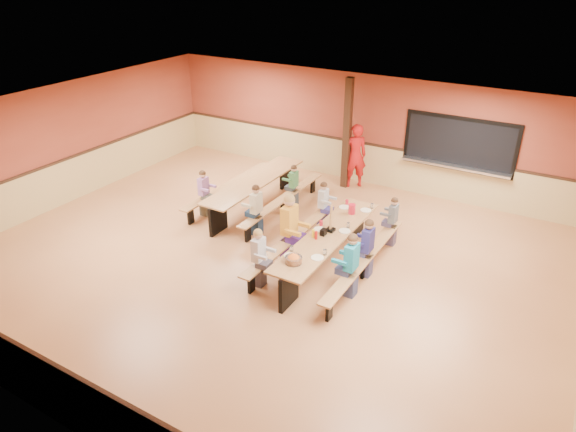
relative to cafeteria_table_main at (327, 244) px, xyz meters
The scene contains 23 objects.
ground 1.40m from the cafeteria_table_main, 159.32° to the right, with size 12.00×12.00×0.00m, color #9F643C.
room_envelope 1.31m from the cafeteria_table_main, 159.32° to the right, with size 12.04×10.04×3.02m.
kitchen_pass_through 4.81m from the cafeteria_table_main, 72.92° to the left, with size 2.78×0.28×1.38m.
structural_post 4.30m from the cafeteria_table_main, 109.78° to the left, with size 0.18×0.18×3.00m, color black.
cafeteria_table_main is the anchor object (origin of this frame).
cafeteria_table_second 3.23m from the cafeteria_table_main, 150.59° to the left, with size 1.91×3.70×0.74m.
seated_child_white_left 1.52m from the cafeteria_table_main, 122.94° to the right, with size 0.37×0.30×1.21m, color silver, non-canonical shape.
seated_adult_yellow 0.86m from the cafeteria_table_main, behind, with size 0.49×0.40×1.46m, color gold, non-canonical shape.
seated_child_grey_left 1.66m from the cafeteria_table_main, 119.92° to the left, with size 0.34×0.28×1.16m, color #B5B5B5, non-canonical shape.
seated_child_teal_right 1.08m from the cafeteria_table_main, 39.62° to the right, with size 0.41×0.33×1.29m, color teal, non-canonical shape.
seated_child_navy_right 0.84m from the cafeteria_table_main, ahead, with size 0.38×0.31×1.23m, color navy, non-canonical shape.
seated_child_char_right 1.74m from the cafeteria_table_main, 61.64° to the left, with size 0.33×0.27×1.12m, color #52585E, non-canonical shape.
seated_child_purple_sec 3.69m from the cafeteria_table_main, behind, with size 0.34×0.28×1.16m, color #9662A1, non-canonical shape.
seated_child_green_sec 2.89m from the cafeteria_table_main, 133.48° to the left, with size 0.32×0.26×1.11m, color #3D7C47, non-canonical shape.
seated_child_tan_sec 2.03m from the cafeteria_table_main, 168.52° to the left, with size 0.37×0.30×1.21m, color beige, non-canonical shape.
standing_woman 4.28m from the cafeteria_table_main, 106.58° to the left, with size 0.65×0.42×1.77m, color red.
punch_pitcher 1.15m from the cafeteria_table_main, 88.51° to the left, with size 0.16×0.16×0.22m, color red.
chip_bowl 1.30m from the cafeteria_table_main, 92.92° to the right, with size 0.32×0.32×0.15m, color orange, non-canonical shape.
napkin_dispenser 0.29m from the cafeteria_table_main, 139.14° to the right, with size 0.10×0.14×0.13m, color black.
condiment_mustard 0.44m from the cafeteria_table_main, 129.78° to the right, with size 0.06×0.06×0.17m, color yellow.
condiment_ketchup 0.43m from the cafeteria_table_main, 112.85° to the right, with size 0.06×0.06×0.17m, color #B2140F.
table_paddle 0.39m from the cafeteria_table_main, 95.09° to the left, with size 0.16×0.16×0.56m.
place_settings 0.27m from the cafeteria_table_main, 165.96° to the left, with size 0.65×3.30×0.11m, color beige, non-canonical shape.
Camera 1 is at (5.09, -7.71, 5.75)m, focal length 32.00 mm.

